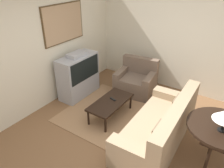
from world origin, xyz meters
The scene contains 10 objects.
ground_plane centered at (0.00, 0.00, 0.00)m, with size 12.00×12.00×0.00m, color brown.
wall_back centered at (0.02, 2.13, 1.36)m, with size 12.00×0.10×2.70m.
wall_right centered at (2.63, 0.00, 1.35)m, with size 0.06×12.00×2.70m.
area_rug centered at (0.69, 0.64, 0.01)m, with size 1.96×1.89×0.01m.
tv centered at (0.92, 1.75, 0.54)m, with size 1.06×0.47×1.13m.
couch centered at (0.47, -0.60, 0.31)m, with size 2.11×0.94×0.89m.
armchair centered at (1.84, 0.64, 0.30)m, with size 0.92×1.03×0.86m.
coffee_table centered at (0.59, 0.58, 0.35)m, with size 1.08×0.53×0.39m.
console_table centered at (0.47, -1.56, 0.71)m, with size 1.03×1.03×0.79m.
remote centered at (0.68, 0.58, 0.40)m, with size 0.08×0.17×0.02m.
Camera 1 is at (-2.60, -1.61, 2.92)m, focal length 35.00 mm.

